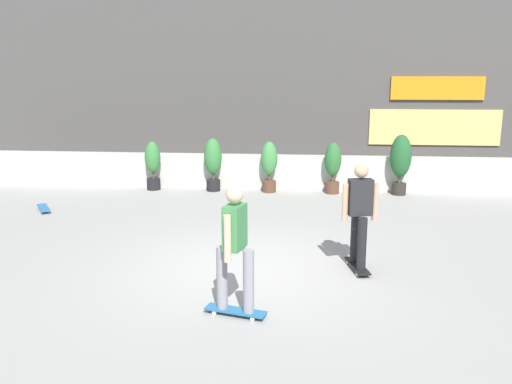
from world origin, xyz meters
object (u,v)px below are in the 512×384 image
Objects in this scene: potted_plant_0 at (153,163)px; skater_by_wall_left at (235,245)px; potted_plant_3 at (333,165)px; potted_plant_2 at (269,164)px; skater_far_right at (360,212)px; skateboard_near_camera at (44,208)px; potted_plant_4 at (401,160)px; potted_plant_1 at (213,161)px.

potted_plant_0 is 0.76× the size of skater_by_wall_left.
potted_plant_3 is at bearing 0.00° from potted_plant_0.
potted_plant_2 is at bearing 90.64° from skater_by_wall_left.
potted_plant_0 is 4.73m from potted_plant_3.
skater_far_right is (4.87, -5.48, 0.23)m from potted_plant_0.
skateboard_near_camera is at bearing 155.46° from skater_far_right.
potted_plant_3 is 7.43m from skater_by_wall_left.
potted_plant_2 is 5.77m from skater_far_right.
potted_plant_2 is 3.33m from potted_plant_4.
potted_plant_0 is 7.92m from skater_by_wall_left.
skater_by_wall_left is at bearing -89.36° from potted_plant_2.
potted_plant_2 is 1.71× the size of skateboard_near_camera.
potted_plant_1 is 1.80× the size of skateboard_near_camera.
potted_plant_0 is at bearing 52.60° from skateboard_near_camera.
potted_plant_4 reaches higher than potted_plant_2.
skater_by_wall_left reaches higher than potted_plant_0.
skateboard_near_camera is at bearing 136.05° from skater_by_wall_left.
skater_far_right is 1.00× the size of skater_by_wall_left.
skater_far_right is at bearing 46.29° from skater_by_wall_left.
potted_plant_2 is 7.26m from skater_by_wall_left.
skateboard_near_camera is (-4.94, -2.42, -0.68)m from potted_plant_2.
potted_plant_0 is 1.66× the size of skateboard_near_camera.
skater_far_right is at bearing -24.54° from skateboard_near_camera.
potted_plant_4 is at bearing -0.00° from potted_plant_2.
skater_by_wall_left is (0.08, -7.26, 0.20)m from potted_plant_2.
potted_plant_3 is 0.78× the size of skater_far_right.
skater_by_wall_left is 2.19× the size of skateboard_near_camera.
potted_plant_4 is at bearing 65.89° from skater_by_wall_left.
potted_plant_1 is 6.38m from skater_far_right.
potted_plant_0 is 0.93× the size of potted_plant_1.
potted_plant_0 is at bearing -180.00° from potted_plant_2.
skater_far_right is at bearing -105.81° from potted_plant_4.
skateboard_near_camera is (-1.85, -2.42, -0.65)m from potted_plant_0.
potted_plant_3 is (3.11, 0.00, -0.06)m from potted_plant_1.
potted_plant_1 is 0.82× the size of skater_by_wall_left.
skateboard_near_camera is at bearing -159.82° from potted_plant_3.
potted_plant_3 is at bearing 0.00° from potted_plant_2.
potted_plant_1 reaches higher than potted_plant_3.
skateboard_near_camera is (-5.02, 4.84, -0.88)m from skater_by_wall_left.
potted_plant_1 reaches higher than potted_plant_2.
skater_by_wall_left is 7.03m from skateboard_near_camera.
potted_plant_3 is 0.86× the size of potted_plant_4.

